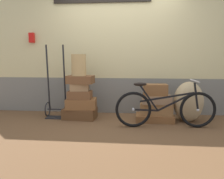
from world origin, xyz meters
TOP-DOWN VIEW (x-y plane):
  - ground at (0.00, 0.00)m, footprint 8.48×5.20m
  - station_building at (0.01, 0.85)m, footprint 6.48×0.74m
  - suitcase_0 at (-0.71, 0.23)m, footprint 0.63×0.44m
  - suitcase_1 at (-0.68, 0.22)m, footprint 0.59×0.44m
  - suitcase_2 at (-0.70, 0.19)m, footprint 0.44×0.28m
  - suitcase_3 at (-0.70, 0.22)m, footprint 0.36×0.26m
  - suitcase_4 at (-0.69, 0.23)m, footprint 0.51×0.34m
  - suitcase_5 at (0.71, 0.18)m, footprint 0.69×0.41m
  - suitcase_6 at (0.74, 0.24)m, footprint 0.62×0.37m
  - suitcase_7 at (0.74, 0.20)m, footprint 0.52×0.30m
  - suitcase_8 at (0.71, 0.20)m, footprint 0.44×0.27m
  - wicker_basket at (-0.71, 0.21)m, footprint 0.27×0.27m
  - luggage_trolley at (-1.20, 0.32)m, footprint 0.41×0.36m
  - burlap_sack at (1.31, 0.22)m, footprint 0.54×0.46m
  - bicycle at (0.84, -0.19)m, footprint 1.68×0.46m

SIDE VIEW (x-z plane):
  - ground at x=0.00m, z-range -0.06..0.00m
  - suitcase_5 at x=0.71m, z-range 0.00..0.13m
  - suitcase_0 at x=-0.71m, z-range 0.00..0.20m
  - suitcase_6 at x=0.74m, z-range 0.13..0.33m
  - suitcase_1 at x=-0.68m, z-range 0.20..0.39m
  - bicycle at x=0.84m, z-range -0.07..0.73m
  - luggage_trolley at x=-1.20m, z-range -0.37..1.03m
  - burlap_sack at x=1.31m, z-range 0.00..0.74m
  - suitcase_7 at x=0.74m, z-range 0.33..0.48m
  - suitcase_2 at x=-0.70m, z-range 0.39..0.54m
  - suitcase_8 at x=0.71m, z-range 0.48..0.69m
  - suitcase_3 at x=-0.70m, z-range 0.54..0.68m
  - suitcase_4 at x=-0.69m, z-range 0.68..0.83m
  - wicker_basket at x=-0.71m, z-range 0.83..1.23m
  - station_building at x=0.01m, z-range 0.01..2.87m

